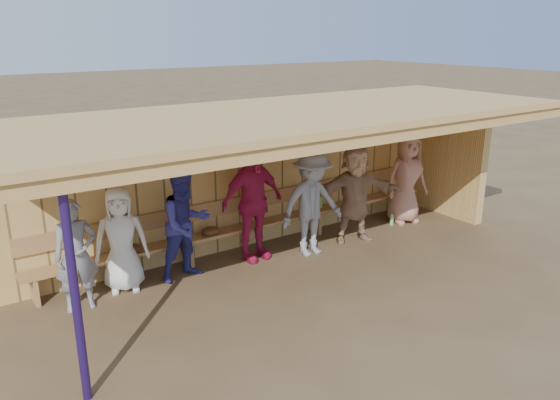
# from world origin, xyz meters

# --- Properties ---
(ground) EXTENTS (90.00, 90.00, 0.00)m
(ground) POSITION_xyz_m (0.00, 0.00, 0.00)
(ground) COLOR brown
(ground) RESTS_ON ground
(player_a) EXTENTS (0.60, 0.43, 1.54)m
(player_a) POSITION_xyz_m (-3.11, 0.58, 0.77)
(player_a) COLOR gray
(player_a) RESTS_ON ground
(player_b) EXTENTS (0.86, 0.68, 1.54)m
(player_b) POSITION_xyz_m (-2.43, 0.81, 0.77)
(player_b) COLOR white
(player_b) RESTS_ON ground
(player_c) EXTENTS (0.90, 0.74, 1.71)m
(player_c) POSITION_xyz_m (-1.49, 0.65, 0.85)
(player_c) COLOR #34338D
(player_c) RESTS_ON ground
(player_d) EXTENTS (1.17, 0.56, 1.95)m
(player_d) POSITION_xyz_m (-0.29, 0.70, 0.97)
(player_d) COLOR #C11E4F
(player_d) RESTS_ON ground
(player_e) EXTENTS (1.18, 0.72, 1.78)m
(player_e) POSITION_xyz_m (0.62, 0.32, 0.89)
(player_e) COLOR gray
(player_e) RESTS_ON ground
(player_f) EXTENTS (1.71, 1.07, 1.76)m
(player_f) POSITION_xyz_m (1.61, 0.38, 0.88)
(player_f) COLOR tan
(player_f) RESTS_ON ground
(player_h) EXTENTS (0.96, 0.74, 1.74)m
(player_h) POSITION_xyz_m (3.11, 0.57, 0.87)
(player_h) COLOR tan
(player_h) RESTS_ON ground
(dugout_structure) EXTENTS (8.80, 3.20, 2.50)m
(dugout_structure) POSITION_xyz_m (0.39, 0.69, 1.69)
(dugout_structure) COLOR #DBAB5D
(dugout_structure) RESTS_ON ground
(bench) EXTENTS (7.60, 0.34, 0.93)m
(bench) POSITION_xyz_m (0.00, 1.12, 0.53)
(bench) COLOR tan
(bench) RESTS_ON ground
(dugout_equipment) EXTENTS (5.68, 0.62, 0.80)m
(dugout_equipment) POSITION_xyz_m (-0.93, 0.99, 0.49)
(dugout_equipment) COLOR orange
(dugout_equipment) RESTS_ON ground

